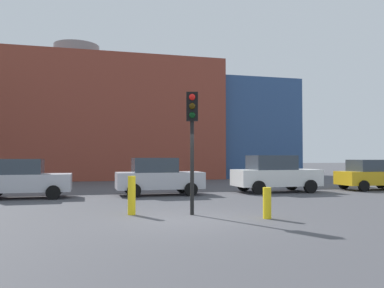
{
  "coord_description": "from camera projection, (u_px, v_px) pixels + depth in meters",
  "views": [
    {
      "loc": [
        -2.77,
        -11.13,
        1.78
      ],
      "look_at": [
        2.31,
        8.21,
        2.45
      ],
      "focal_mm": 37.23,
      "sensor_mm": 36.0,
      "label": 1
    }
  ],
  "objects": [
    {
      "name": "bollard_yellow_0",
      "position": [
        132.0,
        195.0,
        12.31
      ],
      "size": [
        0.24,
        0.24,
        1.2
      ],
      "primitive_type": "cylinder",
      "color": "yellow",
      "rests_on": "ground_plane"
    },
    {
      "name": "traffic_light_island",
      "position": [
        192.0,
        124.0,
        12.36
      ],
      "size": [
        0.41,
        0.39,
        3.81
      ],
      "rotation": [
        0.0,
        0.0,
        -1.81
      ],
      "color": "black",
      "rests_on": "ground_plane"
    },
    {
      "name": "ground_plane",
      "position": [
        187.0,
        219.0,
        11.41
      ],
      "size": [
        200.0,
        200.0,
        0.0
      ],
      "primitive_type": "plane",
      "color": "#47474C"
    },
    {
      "name": "bollard_yellow_1",
      "position": [
        267.0,
        203.0,
        11.54
      ],
      "size": [
        0.24,
        0.24,
        0.9
      ],
      "primitive_type": "cylinder",
      "color": "yellow",
      "rests_on": "ground_plane"
    },
    {
      "name": "parked_car_1",
      "position": [
        23.0,
        179.0,
        17.24
      ],
      "size": [
        3.94,
        1.93,
        1.71
      ],
      "color": "silver",
      "rests_on": "ground_plane"
    },
    {
      "name": "building_backdrop",
      "position": [
        76.0,
        124.0,
        35.59
      ],
      "size": [
        38.36,
        13.24,
        11.83
      ],
      "color": "brown",
      "rests_on": "ground_plane"
    },
    {
      "name": "parked_car_3",
      "position": [
        275.0,
        174.0,
        20.28
      ],
      "size": [
        4.33,
        2.12,
        1.87
      ],
      "color": "white",
      "rests_on": "ground_plane"
    },
    {
      "name": "parked_car_4",
      "position": [
        372.0,
        175.0,
        21.75
      ],
      "size": [
        3.8,
        1.87,
        1.65
      ],
      "color": "gold",
      "rests_on": "ground_plane"
    },
    {
      "name": "parked_car_2",
      "position": [
        158.0,
        176.0,
        18.75
      ],
      "size": [
        4.05,
        1.99,
        1.75
      ],
      "color": "silver",
      "rests_on": "ground_plane"
    }
  ]
}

